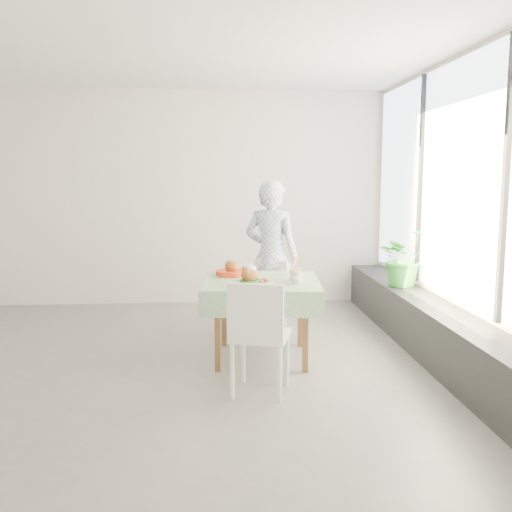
{
  "coord_description": "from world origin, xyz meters",
  "views": [
    {
      "loc": [
        0.76,
        -5.08,
        1.69
      ],
      "look_at": [
        1.14,
        0.12,
        0.96
      ],
      "focal_mm": 40.0,
      "sensor_mm": 36.0,
      "label": 1
    }
  ],
  "objects": [
    {
      "name": "window_ledge",
      "position": [
        2.8,
        0.0,
        0.25
      ],
      "size": [
        0.4,
        4.8,
        0.5
      ],
      "primitive_type": "cube",
      "color": "black",
      "rests_on": "ground"
    },
    {
      "name": "main_dish",
      "position": [
        1.08,
        -0.11,
        0.8
      ],
      "size": [
        0.34,
        0.34,
        0.18
      ],
      "color": "white",
      "rests_on": "cafe_table"
    },
    {
      "name": "window_pane",
      "position": [
        2.97,
        0.0,
        1.65
      ],
      "size": [
        0.01,
        4.8,
        2.18
      ],
      "primitive_type": "cube",
      "color": "#D1E0F9",
      "rests_on": "ground"
    },
    {
      "name": "wall_right",
      "position": [
        3.0,
        0.0,
        1.4
      ],
      "size": [
        0.02,
        5.0,
        2.8
      ],
      "primitive_type": "cube",
      "color": "silver",
      "rests_on": "ground"
    },
    {
      "name": "chair_far",
      "position": [
        1.28,
        0.75,
        0.25
      ],
      "size": [
        0.5,
        0.5,
        0.8
      ],
      "color": "white",
      "rests_on": "ground"
    },
    {
      "name": "juice_cup_lemonade",
      "position": [
        1.48,
        -0.12,
        0.81
      ],
      "size": [
        0.1,
        0.1,
        0.29
      ],
      "color": "white",
      "rests_on": "cafe_table"
    },
    {
      "name": "ceiling",
      "position": [
        0.0,
        0.0,
        2.8
      ],
      "size": [
        6.0,
        6.0,
        0.0
      ],
      "primitive_type": "plane",
      "rotation": [
        3.14,
        0.0,
        0.0
      ],
      "color": "white",
      "rests_on": "ground"
    },
    {
      "name": "chair_near",
      "position": [
        1.1,
        -0.79,
        0.28
      ],
      "size": [
        0.53,
        0.53,
        0.9
      ],
      "color": "white",
      "rests_on": "ground"
    },
    {
      "name": "juice_cup_orange",
      "position": [
        1.49,
        0.05,
        0.8
      ],
      "size": [
        0.09,
        0.09,
        0.26
      ],
      "color": "white",
      "rests_on": "cafe_table"
    },
    {
      "name": "cafe_table",
      "position": [
        1.19,
        0.07,
        0.46
      ],
      "size": [
        1.13,
        1.13,
        0.74
      ],
      "color": "brown",
      "rests_on": "ground"
    },
    {
      "name": "wall_front",
      "position": [
        0.0,
        -2.5,
        1.4
      ],
      "size": [
        6.0,
        0.02,
        2.8
      ],
      "primitive_type": "cube",
      "color": "silver",
      "rests_on": "ground"
    },
    {
      "name": "diner",
      "position": [
        1.37,
        0.98,
        0.83
      ],
      "size": [
        0.72,
        0.64,
        1.66
      ],
      "primitive_type": "imported",
      "rotation": [
        0.0,
        0.0,
        2.65
      ],
      "color": "#7E9ACB",
      "rests_on": "ground"
    },
    {
      "name": "second_dish",
      "position": [
        0.92,
        0.33,
        0.79
      ],
      "size": [
        0.31,
        0.31,
        0.15
      ],
      "color": "red",
      "rests_on": "cafe_table"
    },
    {
      "name": "wall_back",
      "position": [
        0.0,
        2.5,
        1.4
      ],
      "size": [
        6.0,
        0.02,
        2.8
      ],
      "primitive_type": "cube",
      "color": "silver",
      "rests_on": "ground"
    },
    {
      "name": "potted_plant",
      "position": [
        2.8,
        0.91,
        0.81
      ],
      "size": [
        0.71,
        0.67,
        0.63
      ],
      "primitive_type": "imported",
      "rotation": [
        0.0,
        0.0,
        0.4
      ],
      "color": "#28792C",
      "rests_on": "window_ledge"
    },
    {
      "name": "floor",
      "position": [
        0.0,
        0.0,
        0.0
      ],
      "size": [
        6.0,
        6.0,
        0.0
      ],
      "primitive_type": "plane",
      "color": "#5C5957",
      "rests_on": "ground"
    }
  ]
}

